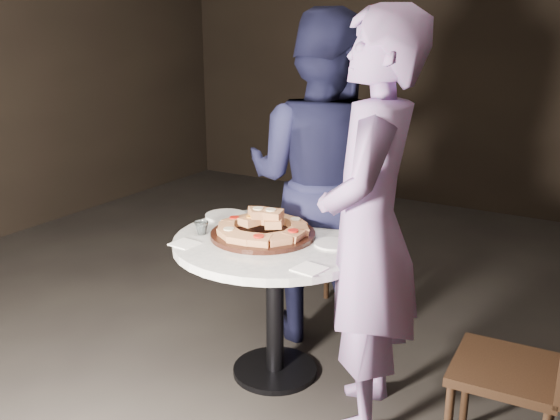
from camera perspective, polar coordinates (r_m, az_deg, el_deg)
name	(u,v)px	position (r m, az deg, el deg)	size (l,w,h in m)	color
floor	(260,373)	(3.33, -1.86, -14.71)	(7.00, 7.00, 0.00)	black
table	(275,265)	(3.06, -0.48, -5.02)	(1.21, 1.21, 0.74)	black
serving_board	(263,234)	(3.04, -1.57, -2.24)	(0.51, 0.51, 0.02)	black
focaccia_pile	(263,225)	(3.03, -1.54, -1.38)	(0.45, 0.45, 0.12)	#B67546
plate_left	(226,216)	(3.35, -4.97, -0.51)	(0.22, 0.22, 0.01)	white
plate_right	(332,244)	(2.94, 4.82, -3.10)	(0.17, 0.17, 0.01)	white
water_glass	(202,228)	(3.09, -7.19, -1.63)	(0.07, 0.07, 0.07)	silver
napkin_near	(184,244)	(2.97, -8.74, -3.06)	(0.11, 0.11, 0.01)	white
napkin_far	(309,269)	(2.65, 2.69, -5.41)	(0.12, 0.12, 0.01)	white
chair_far	(358,226)	(3.98, 7.13, -1.47)	(0.44, 0.46, 0.86)	black
chair_right	(533,361)	(2.64, 22.14, -12.63)	(0.45, 0.43, 0.87)	black
diner_navy	(320,180)	(3.42, 3.72, 2.72)	(0.88, 0.69, 1.81)	black
diner_teal	(369,230)	(2.63, 8.15, -1.86)	(0.66, 0.43, 1.81)	slate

